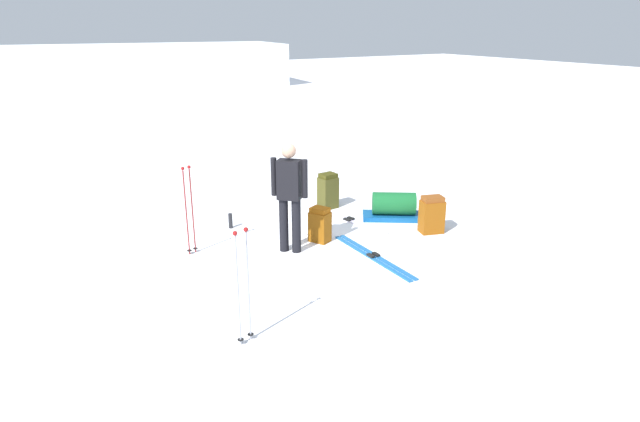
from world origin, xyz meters
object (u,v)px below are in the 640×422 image
Objects in this scene: backpack_large_dark at (432,215)px; skier_standing at (289,192)px; backpack_small_spare at (320,225)px; ski_poles_planted_near at (189,206)px; ski_poles_planted_far at (243,281)px; thermos_bottle at (231,221)px; ski_pair_near at (373,256)px; backpack_bright at (328,191)px; ski_pair_far at (349,220)px; gear_sled at (394,207)px.

skier_standing is at bearing 167.93° from backpack_large_dark.
ski_poles_planted_near is (-1.93, 0.60, 0.48)m from backpack_small_spare.
thermos_bottle is at bearing 70.06° from ski_poles_planted_far.
backpack_large_dark is 3.43m from thermos_bottle.
skier_standing reaches higher than ski_pair_near.
backpack_bright is 4.81m from ski_poles_planted_far.
ski_poles_planted_near is (-1.33, 0.71, -0.19)m from skier_standing.
skier_standing reaches higher than backpack_large_dark.
thermos_bottle is at bearing 37.77° from ski_poles_planted_near.
ski_poles_planted_near is 1.33m from thermos_bottle.
skier_standing is at bearing -137.32° from backpack_bright.
ski_poles_planted_near reaches higher than ski_poles_planted_far.
ski_pair_near is (0.96, -0.86, -0.94)m from skier_standing.
ski_poles_planted_near is (-2.88, 0.04, 0.75)m from ski_pair_far.
ski_poles_planted_near is 3.68m from gear_sled.
ski_poles_planted_near reaches higher than backpack_bright.
ski_pair_near is at bearing -69.75° from backpack_small_spare.
ski_pair_near is 1.66× the size of gear_sled.
backpack_bright is 2.60× the size of thermos_bottle.
ski_pair_far is (0.59, 1.53, 0.00)m from ski_pair_near.
backpack_large_dark is 3.97m from ski_poles_planted_near.
ski_poles_planted_near is 5.31× the size of thermos_bottle.
ski_pair_near is 3.05× the size of backpack_large_dark.
backpack_small_spare is (-0.36, 0.97, 0.27)m from ski_pair_near.
skier_standing is 2.43m from gear_sled.
gear_sled reaches higher than ski_pair_far.
backpack_large_dark is at bearing 20.21° from ski_poles_planted_far.
skier_standing is at bearing -27.97° from ski_poles_planted_near.
ski_poles_planted_near reaches higher than backpack_large_dark.
backpack_large_dark is 2.43× the size of thermos_bottle.
ski_pair_near is at bearing -34.39° from ski_poles_planted_near.
ski_pair_far is 0.84m from gear_sled.
ski_pair_far is at bearing -21.16° from thermos_bottle.
thermos_bottle is (-2.02, -0.06, -0.20)m from backpack_bright.
ski_poles_planted_far is at bearing -149.12° from gear_sled.
ski_poles_planted_near is 1.19× the size of gear_sled.
gear_sled is (2.30, 0.35, -0.73)m from skier_standing.
thermos_bottle is (-0.40, 1.43, -0.82)m from skier_standing.
thermos_bottle is (-1.36, 2.29, 0.12)m from ski_pair_near.
ski_pair_far is at bearing 156.53° from gear_sled.
backpack_large_dark reaches higher than gear_sled.
thermos_bottle is (1.25, 3.44, -0.61)m from ski_poles_planted_far.
backpack_bright is at bearing 47.00° from ski_poles_planted_far.
backpack_bright is 0.50× the size of ski_poles_planted_far.
ski_poles_planted_far is at bearing -140.01° from ski_pair_far.
gear_sled is (0.75, -0.32, 0.21)m from ski_pair_far.
ski_poles_planted_far is at bearing -156.17° from ski_pair_near.
thermos_bottle is at bearing 145.41° from backpack_large_dark.
ski_poles_planted_near is at bearing 179.29° from ski_pair_far.
ski_pair_near is at bearing -41.91° from skier_standing.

